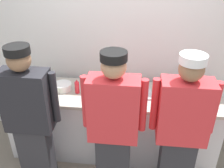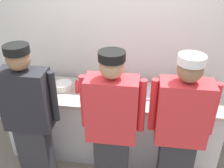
{
  "view_description": "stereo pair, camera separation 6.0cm",
  "coord_description": "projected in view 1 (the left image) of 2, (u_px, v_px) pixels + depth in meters",
  "views": [
    {
      "loc": [
        0.28,
        -2.21,
        2.47
      ],
      "look_at": [
        -0.0,
        0.33,
        1.04
      ],
      "focal_mm": 40.2,
      "sensor_mm": 36.0,
      "label": 1
    },
    {
      "loc": [
        0.34,
        -2.2,
        2.47
      ],
      "look_at": [
        -0.0,
        0.33,
        1.04
      ],
      "focal_mm": 40.2,
      "sensor_mm": 36.0,
      "label": 2
    }
  ],
  "objects": [
    {
      "name": "plate_stack_front",
      "position": [
        100.0,
        92.0,
        2.98
      ],
      "size": [
        0.21,
        0.21,
        0.07
      ],
      "color": "white",
      "rests_on": "prep_counter"
    },
    {
      "name": "prep_counter",
      "position": [
        113.0,
        123.0,
        3.24
      ],
      "size": [
        2.61,
        0.68,
        0.9
      ],
      "color": "silver",
      "rests_on": "ground"
    },
    {
      "name": "squeeze_bottle_secondary",
      "position": [
        102.0,
        79.0,
        3.15
      ],
      "size": [
        0.06,
        0.06,
        0.19
      ],
      "color": "#56A333",
      "rests_on": "prep_counter"
    },
    {
      "name": "ramekin_red_sauce",
      "position": [
        31.0,
        91.0,
        3.03
      ],
      "size": [
        0.11,
        0.11,
        0.04
      ],
      "color": "white",
      "rests_on": "prep_counter"
    },
    {
      "name": "mixing_bowl_steel",
      "position": [
        181.0,
        94.0,
        2.88
      ],
      "size": [
        0.4,
        0.4,
        0.14
      ],
      "primitive_type": "cylinder",
      "color": "#B7BABF",
      "rests_on": "prep_counter"
    },
    {
      "name": "wall_back",
      "position": [
        117.0,
        42.0,
        3.19
      ],
      "size": [
        4.1,
        0.1,
        2.77
      ],
      "color": "silver",
      "rests_on": "ground"
    },
    {
      "name": "chef_far_right",
      "position": [
        181.0,
        131.0,
        2.41
      ],
      "size": [
        0.61,
        0.24,
        1.69
      ],
      "color": "#2D2D33",
      "rests_on": "ground"
    },
    {
      "name": "deli_cup",
      "position": [
        42.0,
        85.0,
        3.09
      ],
      "size": [
        0.09,
        0.09,
        0.1
      ],
      "primitive_type": "cylinder",
      "color": "white",
      "rests_on": "prep_counter"
    },
    {
      "name": "chef_center",
      "position": [
        113.0,
        128.0,
        2.43
      ],
      "size": [
        0.62,
        0.24,
        1.71
      ],
      "color": "#2D2D33",
      "rests_on": "ground"
    },
    {
      "name": "ramekin_green_sauce",
      "position": [
        87.0,
        84.0,
        3.19
      ],
      "size": [
        0.11,
        0.11,
        0.04
      ],
      "color": "white",
      "rests_on": "prep_counter"
    },
    {
      "name": "squeeze_bottle_primary",
      "position": [
        77.0,
        87.0,
        3.0
      ],
      "size": [
        0.06,
        0.06,
        0.18
      ],
      "color": "red",
      "rests_on": "prep_counter"
    },
    {
      "name": "chef_near_left",
      "position": [
        31.0,
        119.0,
        2.55
      ],
      "size": [
        0.61,
        0.24,
        1.7
      ],
      "color": "#2D2D33",
      "rests_on": "ground"
    },
    {
      "name": "plate_stack_rear",
      "position": [
        63.0,
        87.0,
        3.09
      ],
      "size": [
        0.22,
        0.22,
        0.08
      ],
      "color": "white",
      "rests_on": "prep_counter"
    },
    {
      "name": "squeeze_bottle_spare",
      "position": [
        49.0,
        92.0,
        2.87
      ],
      "size": [
        0.06,
        0.06,
        0.2
      ],
      "color": "#56A333",
      "rests_on": "prep_counter"
    },
    {
      "name": "sheet_tray",
      "position": [
        133.0,
        93.0,
        3.01
      ],
      "size": [
        0.5,
        0.39,
        0.02
      ],
      "primitive_type": "cube",
      "rotation": [
        0.0,
        0.0,
        0.17
      ],
      "color": "#B7BABF",
      "rests_on": "prep_counter"
    }
  ]
}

